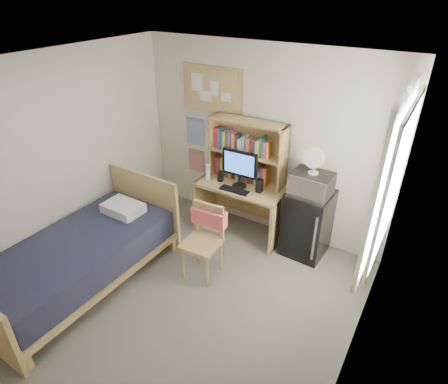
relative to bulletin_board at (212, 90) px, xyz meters
The scene contains 25 objects.
floor 2.95m from the bulletin_board, 69.48° to the right, with size 3.60×4.20×0.02m, color slate.
ceiling 2.33m from the bulletin_board, 69.48° to the right, with size 3.60×4.20×0.02m, color silver.
wall_back 1.00m from the bulletin_board, ahead, with size 3.60×0.04×2.60m, color silver.
wall_left 2.40m from the bulletin_board, 116.08° to the right, with size 0.04×4.20×2.60m, color silver.
wall_right 3.37m from the bulletin_board, 38.93° to the right, with size 0.04×4.20×2.60m, color silver.
window_unit 2.70m from the bulletin_board, 19.26° to the right, with size 0.10×1.40×1.70m, color white.
curtain_left 2.83m from the bulletin_board, 27.19° to the right, with size 0.04×0.55×1.70m, color silver.
curtain_right 2.57m from the bulletin_board, 10.96° to the right, with size 0.04×0.55×1.70m, color silver.
bulletin_board is the anchor object (origin of this frame).
poster_wave 0.74m from the bulletin_board, behind, with size 0.30×0.01×0.42m, color #26469B.
poster_japan 1.18m from the bulletin_board, behind, with size 0.28×0.01×0.36m, color red.
desk 1.70m from the bulletin_board, 25.46° to the right, with size 1.24×0.62×0.77m, color tan.
desk_chair 2.11m from the bulletin_board, 62.92° to the right, with size 0.47×0.47×0.93m, color tan.
mini_fridge 2.21m from the bulletin_board, ahead, with size 0.54×0.54×0.91m, color black.
bed 2.80m from the bulletin_board, 101.15° to the right, with size 1.12×2.23×0.61m, color #1B1E32.
hutch 0.98m from the bulletin_board, 13.98° to the right, with size 1.07×0.27×0.88m, color tan.
monitor 1.16m from the bulletin_board, 29.53° to the right, with size 0.50×0.04×0.53m, color black.
keyboard 1.41m from the bulletin_board, 37.83° to the right, with size 0.40×0.13×0.02m, color black.
speaker_left 1.19m from the bulletin_board, 46.51° to the right, with size 0.06×0.06×0.15m, color black.
speaker_right 1.47m from the bulletin_board, 21.01° to the right, with size 0.08×0.08×0.19m, color black.
water_bottle 1.13m from the bulletin_board, 66.93° to the right, with size 0.07×0.07×0.23m, color white.
hoodie 1.80m from the bulletin_board, 59.55° to the right, with size 0.44×0.13×0.21m, color #FF6163.
microwave 1.87m from the bulletin_board, 10.19° to the right, with size 0.48×0.37×0.28m, color #B6B6BB.
desk_fan 1.75m from the bulletin_board, 10.19° to the right, with size 0.25×0.25×0.32m, color white.
pillow 1.99m from the bulletin_board, 105.88° to the right, with size 0.49×0.35×0.12m, color white.
Camera 1 is at (2.02, -2.22, 3.23)m, focal length 30.00 mm.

